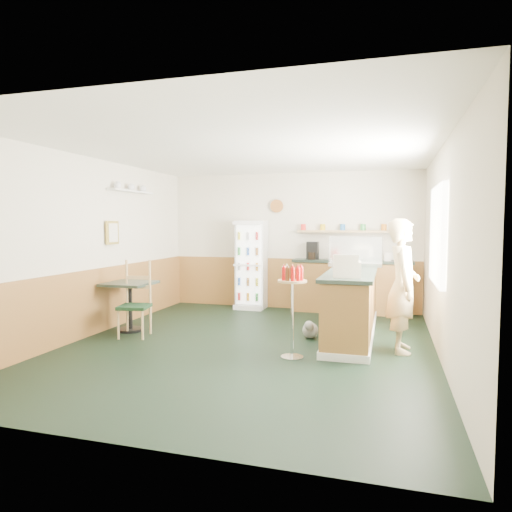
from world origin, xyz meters
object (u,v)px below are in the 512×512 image
at_px(cafe_table, 130,297).
at_px(cash_register, 347,269).
at_px(drinks_fridge, 251,265).
at_px(condiment_stand, 292,295).
at_px(cafe_chair, 137,296).
at_px(display_case, 356,251).
at_px(shopkeeper, 403,286).

bearing_deg(cafe_table, cash_register, -5.79).
height_order(drinks_fridge, cash_register, drinks_fridge).
bearing_deg(condiment_stand, cafe_table, 165.35).
height_order(condiment_stand, cafe_chair, condiment_stand).
bearing_deg(display_case, condiment_stand, -107.74).
bearing_deg(condiment_stand, cash_register, 30.68).
bearing_deg(cafe_chair, display_case, 13.93).
height_order(display_case, condiment_stand, display_case).
height_order(display_case, cafe_chair, display_case).
bearing_deg(cash_register, shopkeeper, 18.66).
distance_m(drinks_fridge, shopkeeper, 3.74).
distance_m(drinks_fridge, cafe_table, 2.75).
relative_size(drinks_fridge, display_case, 2.09).
distance_m(condiment_stand, cafe_chair, 2.55).
height_order(cash_register, condiment_stand, cash_register).
bearing_deg(drinks_fridge, cafe_chair, -110.89).
xyz_separation_m(shopkeeper, cafe_chair, (-3.83, -0.18, -0.28)).
relative_size(cash_register, cafe_chair, 0.32).
height_order(cash_register, cafe_table, cash_register).
bearing_deg(cash_register, display_case, 84.69).
height_order(display_case, cafe_table, display_case).
relative_size(drinks_fridge, shopkeeper, 1.00).
relative_size(display_case, cash_register, 2.29).
relative_size(drinks_fridge, cafe_chair, 1.54).
bearing_deg(display_case, cash_register, -90.00).
relative_size(display_case, condiment_stand, 0.73).
xyz_separation_m(cash_register, cafe_table, (-3.40, 0.34, -0.56)).
relative_size(shopkeeper, cafe_table, 2.27).
xyz_separation_m(drinks_fridge, cash_register, (2.13, -2.76, 0.23)).
relative_size(cafe_table, cafe_chair, 0.68).
bearing_deg(shopkeeper, cafe_table, 86.32).
distance_m(cafe_table, cafe_chair, 0.35).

